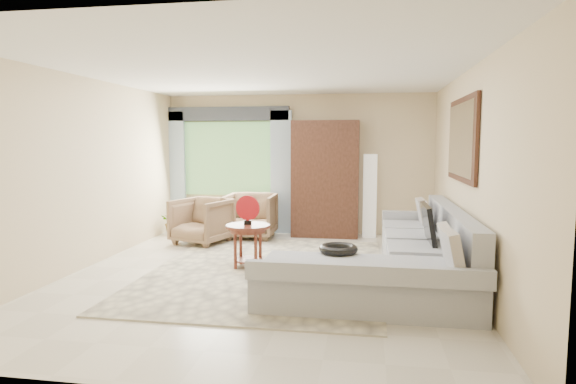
% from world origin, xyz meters
% --- Properties ---
extents(ground, '(6.00, 6.00, 0.00)m').
position_xyz_m(ground, '(0.00, 0.00, 0.00)').
color(ground, silver).
rests_on(ground, ground).
extents(area_rug, '(3.00, 4.00, 0.02)m').
position_xyz_m(area_rug, '(-0.00, 0.17, 0.01)').
color(area_rug, beige).
rests_on(area_rug, ground).
extents(sectional_sofa, '(2.30, 3.46, 0.90)m').
position_xyz_m(sectional_sofa, '(1.78, -0.18, 0.28)').
color(sectional_sofa, '#A1A3A9').
rests_on(sectional_sofa, ground).
extents(tv_screen, '(0.14, 0.74, 0.48)m').
position_xyz_m(tv_screen, '(2.05, 0.02, 0.72)').
color(tv_screen, black).
rests_on(tv_screen, sectional_sofa).
extents(garden_hose, '(0.43, 0.43, 0.09)m').
position_xyz_m(garden_hose, '(1.00, -0.76, 0.55)').
color(garden_hose, black).
rests_on(garden_hose, sectional_sofa).
extents(coffee_table, '(0.60, 0.60, 0.60)m').
position_xyz_m(coffee_table, '(-0.29, 0.27, 0.32)').
color(coffee_table, '#4F2015').
rests_on(coffee_table, ground).
extents(red_disc, '(0.34, 0.08, 0.34)m').
position_xyz_m(red_disc, '(-0.29, 0.27, 0.83)').
color(red_disc, '#A81017').
rests_on(red_disc, coffee_table).
extents(armchair_left, '(1.05, 1.07, 0.77)m').
position_xyz_m(armchair_left, '(-1.46, 1.70, 0.39)').
color(armchair_left, '#835E47').
rests_on(armchair_left, ground).
extents(armchair_right, '(0.88, 0.90, 0.81)m').
position_xyz_m(armchair_right, '(-0.75, 2.27, 0.40)').
color(armchair_right, '#7C6144').
rests_on(armchair_right, ground).
extents(potted_plant, '(0.54, 0.50, 0.49)m').
position_xyz_m(potted_plant, '(-2.23, 2.35, 0.25)').
color(potted_plant, '#999999').
rests_on(potted_plant, ground).
extents(armoire, '(1.20, 0.55, 2.10)m').
position_xyz_m(armoire, '(0.55, 2.72, 1.05)').
color(armoire, black).
rests_on(armoire, ground).
extents(floor_lamp, '(0.24, 0.24, 1.50)m').
position_xyz_m(floor_lamp, '(1.35, 2.78, 0.75)').
color(floor_lamp, silver).
rests_on(floor_lamp, ground).
extents(window, '(1.80, 0.04, 1.40)m').
position_xyz_m(window, '(-1.35, 2.97, 1.40)').
color(window, '#669E59').
rests_on(window, wall_back).
extents(curtain_left, '(0.40, 0.08, 2.30)m').
position_xyz_m(curtain_left, '(-2.40, 2.88, 1.15)').
color(curtain_left, '#9EB7CC').
rests_on(curtain_left, ground).
extents(curtain_right, '(0.40, 0.08, 2.30)m').
position_xyz_m(curtain_right, '(-0.30, 2.88, 1.15)').
color(curtain_right, '#9EB7CC').
rests_on(curtain_right, ground).
extents(valance, '(2.40, 0.12, 0.26)m').
position_xyz_m(valance, '(-1.35, 2.90, 2.25)').
color(valance, '#1E232D').
rests_on(valance, wall_back).
extents(wall_mirror, '(0.05, 1.70, 1.05)m').
position_xyz_m(wall_mirror, '(2.46, 0.35, 1.75)').
color(wall_mirror, black).
rests_on(wall_mirror, wall_right).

